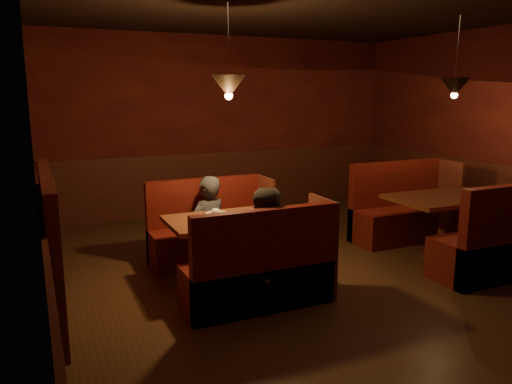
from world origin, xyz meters
name	(u,v)px	position (x,y,z in m)	size (l,w,h in m)	color
room	(320,184)	(-0.28, 0.04, 1.05)	(6.02, 7.02, 2.92)	#3F2A17
main_table	(231,232)	(-1.15, 0.37, 0.54)	(1.31, 0.79, 0.92)	#5C2711
main_bench_far	(210,235)	(-1.14, 1.12, 0.31)	(1.44, 0.51, 0.98)	#57100B
main_bench_near	(262,275)	(-1.14, -0.37, 0.31)	(1.44, 0.51, 0.98)	#57100B
second_table	(445,212)	(1.54, 0.07, 0.56)	(1.34, 0.86, 0.76)	#5C2711
second_bench_far	(402,215)	(1.57, 0.88, 0.34)	(1.49, 0.56, 1.06)	#57100B
second_bench_near	(501,247)	(1.57, -0.73, 0.34)	(1.49, 0.56, 1.06)	#57100B
diner_a	(208,205)	(-1.19, 1.03, 0.70)	(0.51, 0.33, 1.40)	#353539
diner_b	(271,229)	(-1.03, -0.33, 0.74)	(0.72, 0.56, 1.47)	#382F2A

